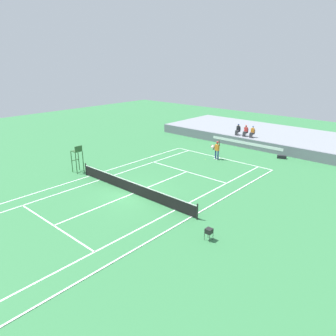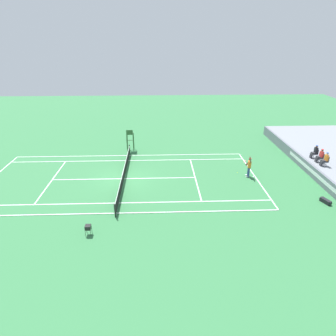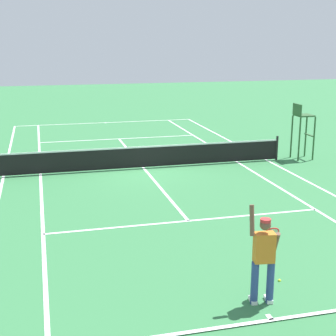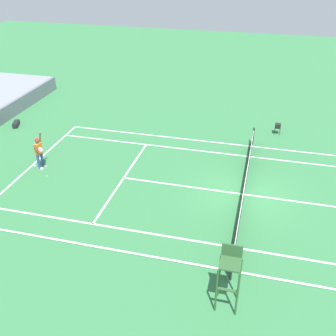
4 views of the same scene
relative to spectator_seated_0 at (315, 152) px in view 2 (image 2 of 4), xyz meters
The scene contains 12 objects.
ground_plane 18.10m from the spectator_seated_0, 84.67° to the right, with size 80.00×80.00×0.00m, color #337542.
court 18.10m from the spectator_seated_0, 84.67° to the right, with size 11.08×23.88×0.03m.
net 18.06m from the spectator_seated_0, 84.67° to the right, with size 11.98×0.10×1.07m.
barrier_wall 2.22m from the spectator_seated_0, 28.35° to the right, with size 24.65×0.25×1.07m.
spectator_seated_0 is the anchor object (origin of this frame).
spectator_seated_1 0.98m from the spectator_seated_0, ahead, with size 0.44×0.60×1.27m.
spectator_seated_2 1.83m from the spectator_seated_0, ahead, with size 0.44×0.60×1.27m.
tennis_player 6.92m from the spectator_seated_0, 76.65° to the right, with size 0.80×0.62×2.08m.
tennis_ball 7.68m from the spectator_seated_0, 83.72° to the right, with size 0.07×0.07×0.07m, color #D1E533.
umpire_chair 18.74m from the spectator_seated_0, 106.78° to the right, with size 0.77×0.77×2.44m.
equipment_bag 6.82m from the spectator_seated_0, 18.23° to the right, with size 0.96×0.61×0.32m.
ball_hopper 21.63m from the spectator_seated_0, 63.91° to the right, with size 0.36×0.36×0.70m.
Camera 2 is at (22.80, 3.11, 11.60)m, focal length 30.29 mm.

